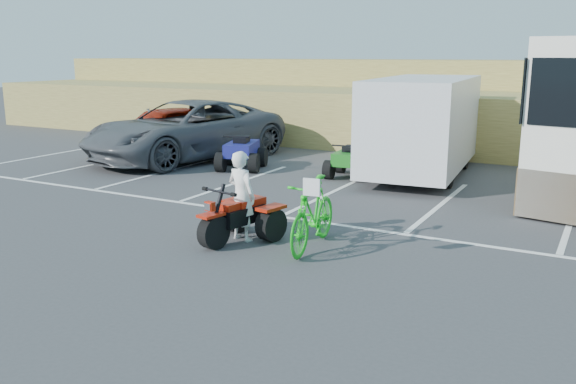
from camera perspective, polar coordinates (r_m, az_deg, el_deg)
The scene contains 11 objects.
ground at distance 10.87m, azimuth -6.93°, elevation -5.22°, with size 100.00×100.00×0.00m, color #3B3B3E.
parking_stripes at distance 13.90m, azimuth 5.75°, elevation -1.17°, with size 28.00×5.16×0.01m.
grass_embankment at distance 24.70m, azimuth 14.37°, elevation 7.95°, with size 40.00×8.50×3.10m.
red_trike_atv at distance 11.20m, azimuth -4.85°, elevation -4.62°, with size 1.20×1.60×1.04m, color #A61A09, non-canonical shape.
rider at distance 11.08m, azimuth -4.38°, elevation -0.37°, with size 0.60×0.40×1.65m, color white.
green_dirt_bike at distance 10.62m, azimuth 2.35°, elevation -2.04°, with size 0.59×2.08×1.25m, color #14BF19.
grey_pickup at distance 19.97m, azimuth -9.58°, elevation 5.72°, with size 3.13×6.79×1.89m, color #494C51.
red_car at distance 21.37m, azimuth -11.52°, elevation 5.75°, with size 1.92×4.78×1.63m, color maroon.
cargo_trailer at distance 17.41m, azimuth 12.52°, elevation 6.30°, with size 2.81×5.97×2.70m.
quad_atv_blue at distance 18.18m, azimuth -4.31°, elevation 2.16°, with size 1.23×1.65×1.08m, color navy, non-canonical shape.
quad_atv_green at distance 17.02m, azimuth 5.82°, elevation 1.41°, with size 1.12×1.50×0.98m, color #166318, non-canonical shape.
Camera 1 is at (6.03, -8.39, 3.35)m, focal length 38.00 mm.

